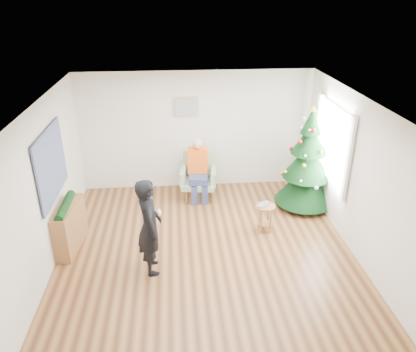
{
  "coord_description": "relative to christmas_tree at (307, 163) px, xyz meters",
  "views": [
    {
      "loc": [
        -0.46,
        -5.87,
        4.14
      ],
      "look_at": [
        0.1,
        0.6,
        1.1
      ],
      "focal_mm": 35.0,
      "sensor_mm": 36.0,
      "label": 1
    }
  ],
  "objects": [
    {
      "name": "floor",
      "position": [
        -2.15,
        -1.34,
        -0.97
      ],
      "size": [
        5.0,
        5.0,
        0.0
      ],
      "primitive_type": "plane",
      "color": "brown",
      "rests_on": "ground"
    },
    {
      "name": "window_panel",
      "position": [
        0.32,
        -0.34,
        0.53
      ],
      "size": [
        0.04,
        1.3,
        1.4
      ],
      "primitive_type": "cube",
      "color": "white",
      "rests_on": "wall_right"
    },
    {
      "name": "console",
      "position": [
        -4.48,
        -1.11,
        -0.57
      ],
      "size": [
        0.41,
        1.03,
        0.8
      ],
      "primitive_type": "cube",
      "rotation": [
        0.0,
        0.0,
        -0.11
      ],
      "color": "brown",
      "rests_on": "floor"
    },
    {
      "name": "tapestry",
      "position": [
        -4.61,
        -1.04,
        0.58
      ],
      "size": [
        0.03,
        1.5,
        1.15
      ],
      "primitive_type": "cube",
      "color": "black",
      "rests_on": "wall_left"
    },
    {
      "name": "stool",
      "position": [
        -1.01,
        -0.89,
        -0.7
      ],
      "size": [
        0.35,
        0.35,
        0.53
      ],
      "rotation": [
        0.0,
        0.0,
        0.36
      ],
      "color": "brown",
      "rests_on": "floor"
    },
    {
      "name": "wall_back",
      "position": [
        -2.15,
        1.16,
        0.33
      ],
      "size": [
        5.0,
        0.0,
        5.0
      ],
      "primitive_type": "plane",
      "rotation": [
        1.57,
        0.0,
        0.0
      ],
      "color": "silver",
      "rests_on": "floor"
    },
    {
      "name": "seated_person",
      "position": [
        -2.15,
        0.54,
        -0.3
      ],
      "size": [
        0.44,
        0.62,
        1.3
      ],
      "rotation": [
        0.0,
        0.0,
        -0.13
      ],
      "color": "navy",
      "rests_on": "armchair"
    },
    {
      "name": "armchair",
      "position": [
        -2.14,
        0.59,
        -0.6
      ],
      "size": [
        0.81,
        0.75,
        0.99
      ],
      "rotation": [
        0.0,
        0.0,
        -0.13
      ],
      "color": "#8BA585",
      "rests_on": "floor"
    },
    {
      "name": "wall_right",
      "position": [
        0.35,
        -1.34,
        0.33
      ],
      "size": [
        0.0,
        5.0,
        5.0
      ],
      "primitive_type": "plane",
      "rotation": [
        1.57,
        0.0,
        -1.57
      ],
      "color": "silver",
      "rests_on": "floor"
    },
    {
      "name": "wall_left",
      "position": [
        -4.65,
        -1.34,
        0.33
      ],
      "size": [
        0.0,
        5.0,
        5.0
      ],
      "primitive_type": "plane",
      "rotation": [
        1.57,
        0.0,
        1.57
      ],
      "color": "silver",
      "rests_on": "floor"
    },
    {
      "name": "framed_picture",
      "position": [
        -2.35,
        1.13,
        0.88
      ],
      "size": [
        0.52,
        0.05,
        0.42
      ],
      "color": "tan",
      "rests_on": "wall_back"
    },
    {
      "name": "ceiling",
      "position": [
        -2.15,
        -1.34,
        1.63
      ],
      "size": [
        5.0,
        5.0,
        0.0
      ],
      "primitive_type": "plane",
      "rotation": [
        3.14,
        0.0,
        0.0
      ],
      "color": "white",
      "rests_on": "wall_back"
    },
    {
      "name": "curtains",
      "position": [
        0.29,
        -0.34,
        0.53
      ],
      "size": [
        0.05,
        1.75,
        1.5
      ],
      "color": "white",
      "rests_on": "wall_right"
    },
    {
      "name": "laptop",
      "position": [
        -1.01,
        -0.89,
        -0.42
      ],
      "size": [
        0.34,
        0.33,
        0.02
      ],
      "primitive_type": "imported",
      "rotation": [
        0.0,
        0.0,
        0.71
      ],
      "color": "silver",
      "rests_on": "stool"
    },
    {
      "name": "standing_man",
      "position": [
        -3.05,
        -1.85,
        -0.17
      ],
      "size": [
        0.47,
        0.64,
        1.6
      ],
      "primitive_type": "imported",
      "rotation": [
        0.0,
        0.0,
        1.74
      ],
      "color": "black",
      "rests_on": "floor"
    },
    {
      "name": "garland",
      "position": [
        -4.48,
        -1.11,
        -0.15
      ],
      "size": [
        0.14,
        0.9,
        0.14
      ],
      "primitive_type": "cylinder",
      "rotation": [
        1.57,
        0.0,
        0.0
      ],
      "color": "black",
      "rests_on": "console"
    },
    {
      "name": "christmas_tree",
      "position": [
        0.0,
        0.0,
        0.0
      ],
      "size": [
        1.19,
        1.19,
        2.15
      ],
      "rotation": [
        0.0,
        0.0,
        -0.29
      ],
      "color": "#3F2816",
      "rests_on": "floor"
    },
    {
      "name": "wall_front",
      "position": [
        -2.15,
        -3.84,
        0.33
      ],
      "size": [
        5.0,
        0.0,
        5.0
      ],
      "primitive_type": "plane",
      "rotation": [
        -1.57,
        0.0,
        0.0
      ],
      "color": "silver",
      "rests_on": "floor"
    },
    {
      "name": "game_controller",
      "position": [
        -2.88,
        -1.88,
        0.1
      ],
      "size": [
        0.06,
        0.13,
        0.04
      ],
      "primitive_type": "cube",
      "rotation": [
        0.0,
        0.0,
        0.16
      ],
      "color": "white",
      "rests_on": "standing_man"
    }
  ]
}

